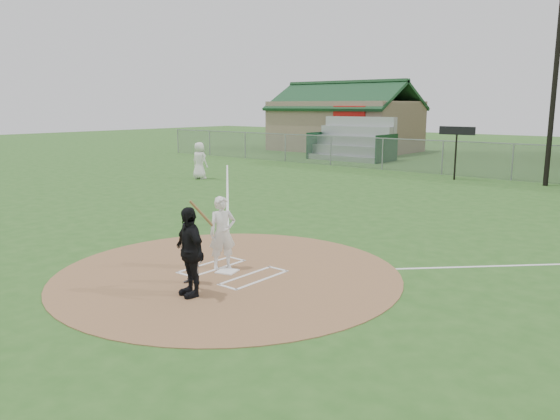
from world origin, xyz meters
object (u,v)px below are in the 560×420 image
Objects in this scene: catcher at (193,262)px; ondeck_player at (200,161)px; home_plate at (227,271)px; umpire at (190,252)px; batter_at_plate at (222,233)px.

ondeck_player reaches higher than catcher.
home_plate is 0.44× the size of catcher.
ondeck_player is (-13.58, 11.45, 0.99)m from home_plate.
home_plate is at bearing 124.59° from umpire.
catcher reaches higher than home_plate.
batter_at_plate reaches higher than home_plate.
umpire is at bearing 133.12° from ondeck_player.
ondeck_player is (-13.64, 12.61, 0.47)m from catcher.
batter_at_plate is (-0.35, 1.29, 0.39)m from catcher.
catcher is (0.06, -1.15, 0.51)m from home_plate.
home_plate is 17.79m from ondeck_player.
batter_at_plate is at bearing 135.57° from ondeck_player.
umpire is 1.06× the size of batter_at_plate.
home_plate is 2.02m from umpire.
umpire is 0.95× the size of ondeck_player.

